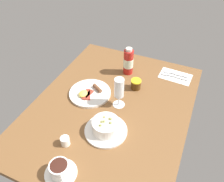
{
  "coord_description": "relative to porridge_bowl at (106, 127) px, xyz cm",
  "views": [
    {
      "loc": [
        -81.35,
        -36.08,
        91.42
      ],
      "look_at": [
        2.67,
        0.62,
        9.0
      ],
      "focal_mm": 36.85,
      "sensor_mm": 36.0,
      "label": 1
    }
  ],
  "objects": [
    {
      "name": "wine_glass",
      "position": [
        19.9,
        1.28,
        7.96
      ],
      "size": [
        6.74,
        6.74,
        18.05
      ],
      "color": "white",
      "rests_on": "ground_plane"
    },
    {
      "name": "sauce_bottle_red",
      "position": [
        49.53,
        7.1,
        4.96
      ],
      "size": [
        6.29,
        6.29,
        18.17
      ],
      "color": "#B21E19",
      "rests_on": "ground_plane"
    },
    {
      "name": "ground_plane",
      "position": [
        16.92,
        4.63,
        -4.95
      ],
      "size": [
        110.0,
        84.0,
        3.0
      ],
      "primitive_type": "cube",
      "color": "brown"
    },
    {
      "name": "breakfast_plate",
      "position": [
        21.08,
        20.11,
        -2.54
      ],
      "size": [
        24.29,
        24.29,
        3.7
      ],
      "color": "white",
      "rests_on": "ground_plane"
    },
    {
      "name": "jam_jar",
      "position": [
        36.81,
        -2.74,
        -0.36
      ],
      "size": [
        6.11,
        6.11,
        6.12
      ],
      "color": "#4B2D0D",
      "rests_on": "ground_plane"
    },
    {
      "name": "cutlery_setting",
      "position": [
        58.03,
        -21.93,
        -3.2
      ],
      "size": [
        13.51,
        20.37,
        0.9
      ],
      "color": "white",
      "rests_on": "ground_plane"
    },
    {
      "name": "coffee_cup",
      "position": [
        -28.09,
        8.09,
        -0.4
      ],
      "size": [
        13.96,
        13.96,
        6.61
      ],
      "color": "white",
      "rests_on": "ground_plane"
    },
    {
      "name": "porridge_bowl",
      "position": [
        0.0,
        0.0,
        0.0
      ],
      "size": [
        21.29,
        21.29,
        8.05
      ],
      "color": "white",
      "rests_on": "ground_plane"
    },
    {
      "name": "creamer_jug",
      "position": [
        -14.31,
        14.27,
        -1.11
      ],
      "size": [
        5.15,
        4.31,
        5.11
      ],
      "color": "white",
      "rests_on": "ground_plane"
    }
  ]
}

